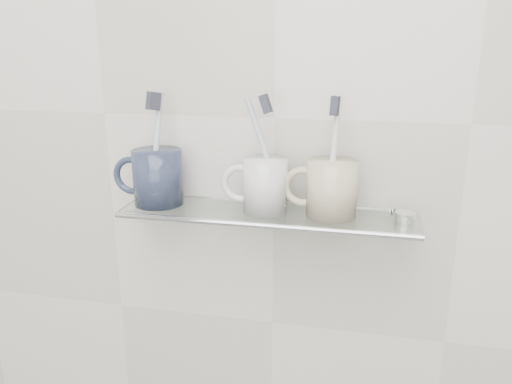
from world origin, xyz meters
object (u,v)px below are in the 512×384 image
(shelf_glass, at_px, (267,214))
(mug_right, at_px, (332,188))
(mug_left, at_px, (158,177))
(mug_center, at_px, (265,185))

(shelf_glass, bearing_deg, mug_right, 2.68)
(mug_left, distance_m, mug_center, 0.19)
(mug_left, distance_m, mug_right, 0.30)
(shelf_glass, xyz_separation_m, mug_left, (-0.20, 0.00, 0.05))
(shelf_glass, xyz_separation_m, mug_center, (-0.00, 0.00, 0.05))
(shelf_glass, height_order, mug_right, mug_right)
(shelf_glass, distance_m, mug_center, 0.05)
(shelf_glass, relative_size, mug_center, 5.46)
(mug_right, bearing_deg, mug_left, -178.96)
(mug_right, bearing_deg, shelf_glass, -176.28)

